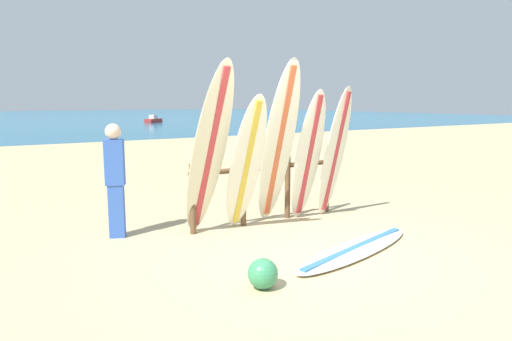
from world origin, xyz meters
TOP-DOWN VIEW (x-y plane):
  - ground_plane at (0.00, 0.00)m, footprint 120.00×120.00m
  - ocean_water at (0.00, 58.00)m, footprint 120.00×80.00m
  - surfboard_rack at (0.43, 1.60)m, footprint 2.67×0.09m
  - surfboard_leaning_far_left at (-0.73, 1.30)m, footprint 0.66×1.06m
  - surfboard_leaning_left at (-0.18, 1.22)m, footprint 0.57×0.97m
  - surfboard_leaning_center_left at (0.44, 1.30)m, footprint 0.63×1.06m
  - surfboard_leaning_center at (1.03, 1.30)m, footprint 0.57×0.62m
  - surfboard_leaning_center_right at (1.56, 1.25)m, footprint 0.61×0.64m
  - surfboard_lying_on_sand at (0.58, -0.27)m, footprint 2.52×1.11m
  - beachgoer_standing at (-1.84, 2.03)m, footprint 0.31×0.26m
  - small_boat_offshore at (10.85, 35.66)m, footprint 2.00×1.84m
  - beach_ball at (-1.08, -0.60)m, footprint 0.32×0.32m

SIDE VIEW (x-z plane):
  - ground_plane at x=0.00m, z-range 0.00..0.00m
  - ocean_water at x=0.00m, z-range 0.00..0.01m
  - surfboard_lying_on_sand at x=0.58m, z-range -0.01..0.08m
  - beach_ball at x=-1.08m, z-range 0.00..0.32m
  - small_boat_offshore at x=10.85m, z-range -0.10..0.61m
  - surfboard_rack at x=0.43m, z-range 0.12..1.16m
  - beachgoer_standing at x=-1.84m, z-range 0.08..1.71m
  - surfboard_leaning_left at x=-0.18m, z-range 0.00..2.04m
  - surfboard_leaning_center at x=1.03m, z-range 0.00..2.12m
  - surfboard_leaning_center_right at x=1.56m, z-range 0.00..2.18m
  - surfboard_leaning_far_left at x=-0.73m, z-range 0.00..2.49m
  - surfboard_leaning_center_left at x=0.44m, z-range 0.00..2.55m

